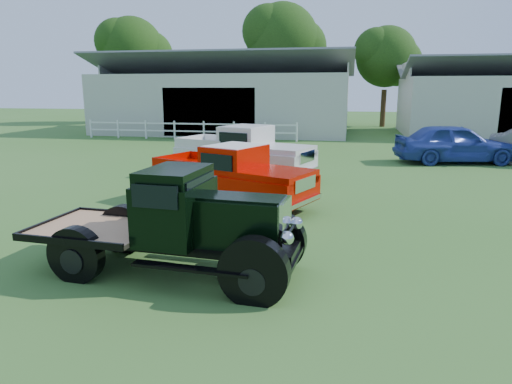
% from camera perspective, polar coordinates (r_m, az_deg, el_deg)
% --- Properties ---
extents(ground, '(120.00, 120.00, 0.00)m').
position_cam_1_polar(ground, '(9.12, -2.74, -8.04)').
color(ground, '#366A25').
extents(shed_left, '(18.80, 10.20, 5.60)m').
position_cam_1_polar(shed_left, '(35.46, -3.60, 12.07)').
color(shed_left, '#B3B1AA').
rests_on(shed_left, ground).
extents(fence_rail, '(14.20, 0.16, 1.20)m').
position_cam_1_polar(fence_rail, '(30.13, -8.36, 7.65)').
color(fence_rail, white).
rests_on(fence_rail, ground).
extents(tree_a, '(6.30, 6.30, 10.50)m').
position_cam_1_polar(tree_a, '(45.94, -15.13, 14.89)').
color(tree_a, black).
rests_on(tree_a, ground).
extents(tree_b, '(6.90, 6.90, 11.50)m').
position_cam_1_polar(tree_b, '(42.78, 3.26, 16.15)').
color(tree_b, black).
rests_on(tree_b, ground).
extents(tree_c, '(5.40, 5.40, 9.00)m').
position_cam_1_polar(tree_c, '(41.39, 15.85, 14.09)').
color(tree_c, black).
rests_on(tree_c, ground).
extents(vintage_flatbed, '(4.96, 2.24, 1.92)m').
position_cam_1_polar(vintage_flatbed, '(8.18, -10.51, -3.64)').
color(vintage_flatbed, black).
rests_on(vintage_flatbed, ground).
extents(red_pickup, '(5.14, 3.54, 1.75)m').
position_cam_1_polar(red_pickup, '(12.78, -3.03, 2.10)').
color(red_pickup, '#BB0C00').
rests_on(red_pickup, ground).
extents(white_pickup, '(5.56, 3.56, 1.91)m').
position_cam_1_polar(white_pickup, '(16.62, -1.52, 4.88)').
color(white_pickup, silver).
rests_on(white_pickup, ground).
extents(misc_car_blue, '(5.41, 2.99, 1.74)m').
position_cam_1_polar(misc_car_blue, '(22.14, 23.60, 5.60)').
color(misc_car_blue, '#283D98').
rests_on(misc_car_blue, ground).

